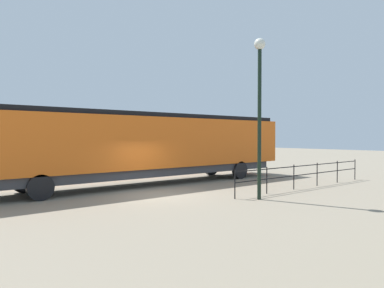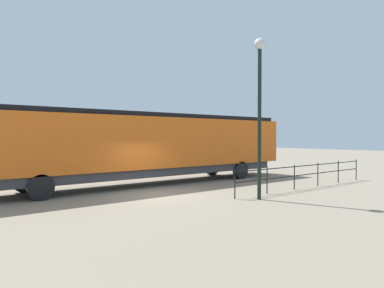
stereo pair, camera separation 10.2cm
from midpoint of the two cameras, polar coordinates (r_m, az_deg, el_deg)
name	(u,v)px [view 2 (the right image)]	position (r m, az deg, el deg)	size (l,w,h in m)	color
ground_plane	(159,195)	(16.31, -5.10, -8.20)	(120.00, 120.00, 0.00)	gray
locomotive	(156,144)	(19.91, -5.77, -0.05)	(2.99, 18.82, 3.94)	orange
lamp_post	(260,92)	(15.26, 11.06, 8.27)	(0.48, 0.48, 6.80)	black
platform_fence	(307,172)	(19.38, 18.17, -4.32)	(0.05, 10.69, 1.25)	black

